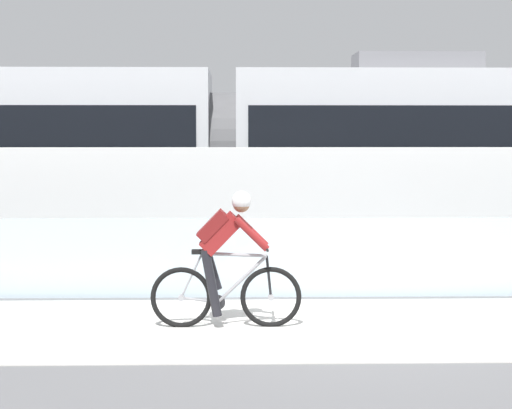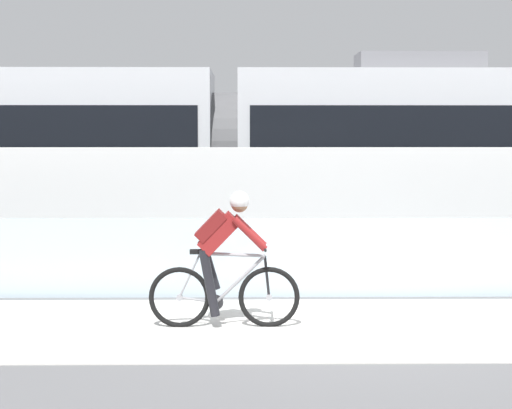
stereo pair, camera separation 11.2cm
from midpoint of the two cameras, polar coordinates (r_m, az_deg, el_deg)
The scene contains 8 objects.
ground_plane at distance 10.19m, azimuth 6.24°, elevation -8.14°, with size 200.00×200.00×0.00m, color slate.
bike_path_deck at distance 10.19m, azimuth 6.24°, elevation -8.11°, with size 32.00×3.20×0.01m, color silver.
glass_parapet at distance 11.90m, azimuth 5.09°, elevation -3.55°, with size 32.00×0.05×1.10m, color silver.
concrete_barrier_wall at distance 13.62m, azimuth 4.27°, elevation -0.48°, with size 32.00×0.36×2.04m, color silver.
tram_rail_near at distance 16.19m, azimuth 3.39°, elevation -3.24°, with size 32.00×0.08×0.01m, color #595654.
tram_rail_far at distance 17.61m, azimuth 3.01°, elevation -2.58°, with size 32.00×0.08×0.01m, color #595654.
tram at distance 16.70m, azimuth -2.45°, elevation 3.52°, with size 22.56×2.54×3.81m.
cyclist_on_bike at distance 9.96m, azimuth -2.39°, elevation -3.75°, with size 1.77×0.58×1.61m.
Camera 1 is at (-1.38, -9.84, 2.30)m, focal length 59.80 mm.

